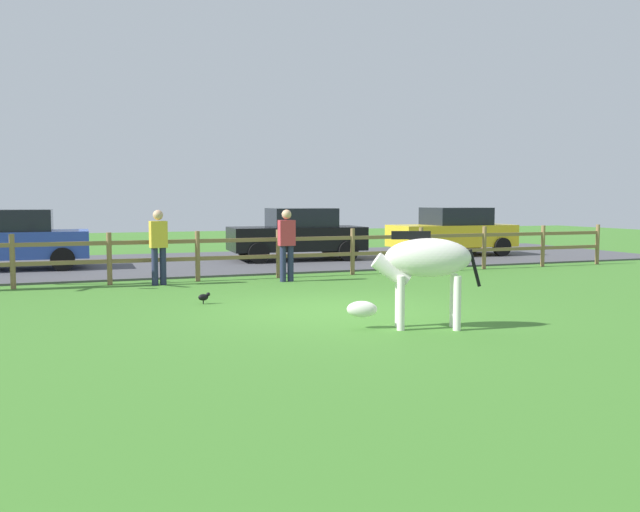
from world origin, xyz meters
name	(u,v)px	position (x,y,z in m)	size (l,w,h in m)	color
ground_plane	(334,311)	(0.00, 0.00, 0.00)	(60.00, 60.00, 0.00)	#3D7528
parking_asphalt	(215,262)	(0.00, 9.30, 0.03)	(28.00, 7.40, 0.05)	#47474C
paddock_fence	(239,251)	(-0.36, 5.00, 0.66)	(21.40, 0.11, 1.15)	olive
zebra	(422,265)	(0.57, -1.95, 0.93)	(1.84, 0.98, 1.41)	white
crow_on_grass	(204,297)	(-1.89, 1.51, 0.13)	(0.22, 0.10, 0.20)	black
parked_car_yellow	(453,231)	(7.74, 8.70, 0.84)	(4.03, 1.95, 1.56)	yellow
parked_car_black	(298,234)	(2.46, 8.92, 0.84)	(4.10, 2.09, 1.56)	black
parked_car_blue	(9,239)	(-5.48, 8.90, 0.84)	(4.05, 1.98, 1.56)	#2D4CAD
visitor_left_of_tree	(287,242)	(0.55, 4.20, 0.91)	(0.36, 0.22, 1.64)	#232847
visitor_right_of_tree	(159,244)	(-2.25, 4.58, 0.91)	(0.38, 0.26, 1.64)	#232847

